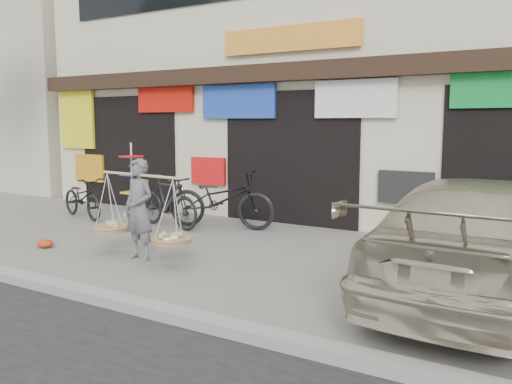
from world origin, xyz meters
The scene contains 11 objects.
ground centered at (0.00, 0.00, 0.00)m, with size 70.00×70.00×0.00m, color gray.
kerb centered at (0.00, -2.00, 0.06)m, with size 70.00×0.25×0.12m, color gray.
shophouse_block centered at (0.00, 6.42, 3.45)m, with size 14.00×6.32×7.00m.
neighbor_west centered at (-13.50, 7.00, 3.00)m, with size 12.00×7.00×6.00m, color beige.
street_vendor centered at (-0.55, -0.29, 0.70)m, with size 1.95×0.71×1.53m.
bike_0 centered at (-4.15, 1.73, 0.45)m, with size 0.59×1.70×0.89m, color black.
bike_1 centered at (-1.86, 1.88, 0.53)m, with size 0.49×1.75×1.05m, color black.
bike_2 centered at (-0.91, 2.38, 0.57)m, with size 0.76×2.18×1.14m, color black.
suv centered at (4.21, 0.54, 0.71)m, with size 2.21×5.00×1.43m.
display_rack centered at (-3.52, 2.60, 0.65)m, with size 0.45×0.45×1.62m.
red_bag centered at (-2.43, -0.55, 0.07)m, with size 0.31×0.25×0.14m, color red.
Camera 1 is at (5.15, -6.21, 2.06)m, focal length 38.00 mm.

